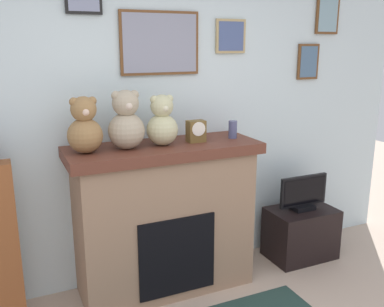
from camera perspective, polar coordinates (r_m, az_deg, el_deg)
back_wall at (r=3.41m, az=-8.00°, el=4.19°), size 5.20×0.15×2.60m
fireplace at (r=3.36m, az=-3.68°, el=-8.50°), size 1.45×0.57×1.18m
tv_stand at (r=4.08m, az=14.29°, el=-10.24°), size 0.60×0.40×0.46m
television at (r=3.94m, az=14.64°, el=-5.27°), size 0.48×0.14×0.31m
candle_jar at (r=3.39m, az=5.46°, el=3.22°), size 0.07×0.07×0.14m
mantel_clock at (r=3.25m, az=0.54°, el=3.00°), size 0.13×0.10×0.16m
teddy_bear_grey at (r=2.98m, az=-14.14°, el=3.34°), size 0.24×0.24×0.39m
teddy_bear_brown at (r=3.04m, az=-8.77°, el=4.09°), size 0.26×0.26×0.42m
teddy_bear_tan at (r=3.13m, az=-4.00°, el=4.12°), size 0.23×0.23×0.37m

